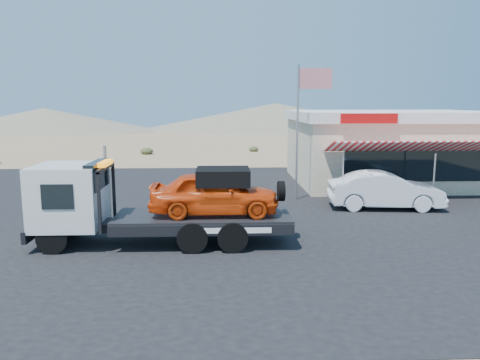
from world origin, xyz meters
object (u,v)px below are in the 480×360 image
Objects in this scene: tow_truck at (156,200)px; white_sedan at (385,190)px; flagpole at (303,117)px; jerky_store at (388,146)px.

tow_truck is 1.69× the size of white_sedan.
flagpole is (5.68, 6.50, 2.36)m from tow_truck.
flagpole is (-3.16, 2.00, 2.98)m from white_sedan.
flagpole is (-5.57, -4.47, 1.77)m from jerky_store.
flagpole is at bearing -141.21° from jerky_store.
jerky_store is 1.73× the size of flagpole.
white_sedan is 0.45× the size of jerky_store.
white_sedan is at bearing -110.39° from jerky_store.
flagpole is at bearing 63.17° from white_sedan.
jerky_store is (11.24, 10.98, 0.58)m from tow_truck.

